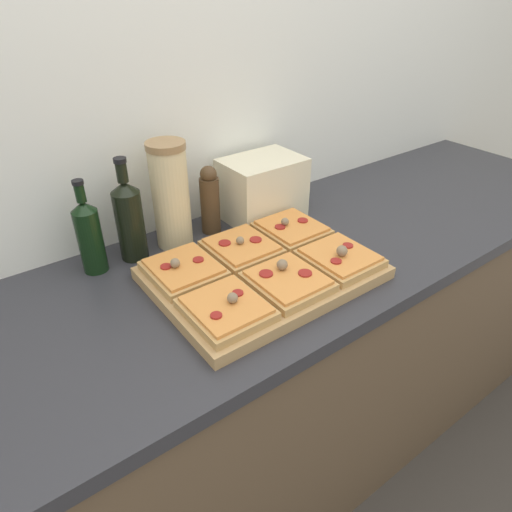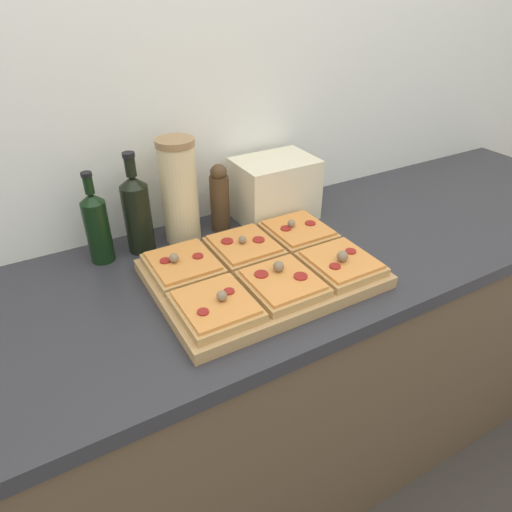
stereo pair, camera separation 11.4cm
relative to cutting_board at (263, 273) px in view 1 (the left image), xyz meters
The scene contains 14 objects.
wall_back 0.53m from the cutting_board, 84.83° to the left, with size 6.00×0.06×2.50m.
kitchen_counter 0.48m from the cutting_board, 59.36° to the left, with size 2.63×0.67×0.91m.
cutting_board is the anchor object (origin of this frame).
pizza_slice_back_left 0.20m from the cutting_board, 151.35° to the left, with size 0.16×0.18×0.05m.
pizza_slice_back_center 0.10m from the cutting_board, 90.04° to the left, with size 0.16×0.18×0.05m.
pizza_slice_back_right 0.20m from the cutting_board, 28.76° to the left, with size 0.16×0.18×0.05m.
pizza_slice_front_left 0.20m from the cutting_board, 151.23° to the right, with size 0.16×0.18×0.05m.
pizza_slice_front_center 0.10m from the cutting_board, 89.91° to the right, with size 0.16×0.18×0.05m.
pizza_slice_front_right 0.20m from the cutting_board, 28.82° to the right, with size 0.16×0.18×0.06m.
olive_oil_bottle 0.44m from the cutting_board, 138.30° to the left, with size 0.06×0.06×0.25m.
wine_bottle 0.37m from the cutting_board, 126.87° to the left, with size 0.07×0.07×0.28m.
grain_jar_tall 0.33m from the cutting_board, 107.99° to the left, with size 0.10×0.10×0.29m.
pepper_mill 0.30m from the cutting_board, 84.79° to the left, with size 0.06×0.06×0.20m.
toaster_oven 0.36m from the cutting_board, 53.22° to the left, with size 0.26×0.17×0.19m.
Camera 1 is at (-0.62, -0.49, 1.57)m, focal length 32.00 mm.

